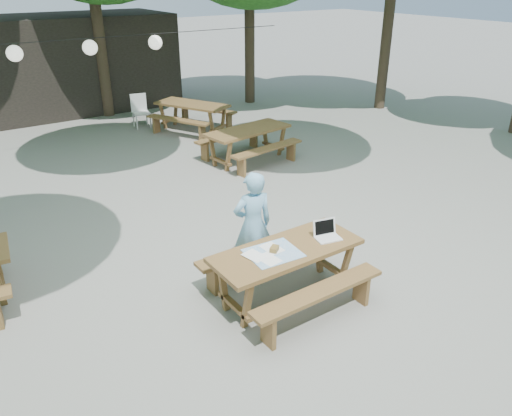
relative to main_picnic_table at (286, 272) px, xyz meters
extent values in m
plane|color=slate|center=(0.28, 1.51, -0.39)|extent=(80.00, 80.00, 0.00)
cube|color=black|center=(0.78, 12.01, 1.01)|extent=(6.00, 3.00, 2.80)
cube|color=brown|center=(0.00, 0.00, 0.33)|extent=(2.00, 0.80, 0.06)
cube|color=brown|center=(0.00, -0.65, 0.06)|extent=(1.90, 0.28, 0.05)
cube|color=brown|center=(0.00, 0.65, 0.06)|extent=(1.90, 0.28, 0.05)
cube|color=brown|center=(0.00, 0.00, -0.04)|extent=(1.70, 0.70, 0.69)
cube|color=brown|center=(2.55, 4.75, 0.33)|extent=(2.09, 1.05, 0.06)
cube|color=brown|center=(2.63, 4.11, 0.06)|extent=(1.92, 0.53, 0.05)
cube|color=brown|center=(2.46, 5.40, 0.06)|extent=(1.92, 0.53, 0.05)
cube|color=brown|center=(2.55, 4.75, -0.04)|extent=(1.78, 0.92, 0.69)
cube|color=brown|center=(2.64, 7.61, 0.33)|extent=(1.61, 2.15, 0.06)
cube|color=brown|center=(3.22, 7.90, 0.06)|extent=(1.10, 1.82, 0.05)
cube|color=brown|center=(2.06, 7.32, 0.06)|extent=(1.10, 1.82, 0.05)
cube|color=brown|center=(2.64, 7.61, -0.04)|extent=(1.39, 1.83, 0.69)
imported|color=#79B5DD|center=(-0.03, 0.74, 0.39)|extent=(0.63, 0.48, 1.56)
cube|color=silver|center=(1.61, 8.72, 0.01)|extent=(0.50, 0.50, 0.04)
cube|color=silver|center=(1.64, 8.92, 0.27)|extent=(0.44, 0.10, 0.48)
cube|color=silver|center=(1.61, 8.72, -0.20)|extent=(0.47, 0.47, 0.38)
cube|color=white|center=(0.60, -0.11, 0.37)|extent=(0.37, 0.30, 0.02)
cube|color=white|center=(0.63, 0.00, 0.49)|extent=(0.33, 0.13, 0.23)
cube|color=black|center=(0.63, -0.01, 0.49)|extent=(0.28, 0.11, 0.19)
cube|color=#3B89CA|center=(-0.22, 0.00, 0.37)|extent=(0.69, 0.60, 0.01)
cube|color=white|center=(-0.36, -0.09, 0.37)|extent=(0.25, 0.32, 0.00)
cube|color=white|center=(-0.17, 0.10, 0.37)|extent=(0.22, 0.31, 0.00)
cube|color=white|center=(-0.46, 0.06, 0.38)|extent=(0.26, 0.33, 0.00)
cube|color=brown|center=(-0.18, 0.02, 0.41)|extent=(0.16, 0.15, 0.06)
cylinder|color=black|center=(0.78, 7.51, 2.21)|extent=(9.00, 0.02, 0.02)
sphere|color=white|center=(-1.52, 7.51, 2.01)|extent=(0.34, 0.34, 0.34)
sphere|color=white|center=(0.08, 7.51, 2.01)|extent=(0.34, 0.34, 0.34)
sphere|color=white|center=(1.68, 7.51, 2.01)|extent=(0.34, 0.34, 0.34)
cylinder|color=#2D2319|center=(1.28, 10.51, 1.97)|extent=(0.32, 0.32, 4.72)
cylinder|color=#2D2319|center=(5.78, 9.51, 1.91)|extent=(0.32, 0.32, 4.60)
cylinder|color=#2D2319|center=(8.78, 6.51, 2.13)|extent=(0.32, 0.32, 5.04)
camera|label=1|loc=(-3.46, -4.36, 3.58)|focal=35.00mm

